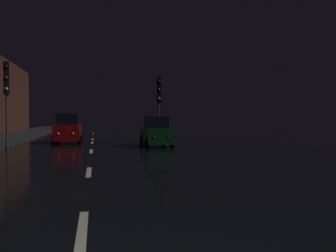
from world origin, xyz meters
TOP-DOWN VIEW (x-y plane):
  - ground at (0.00, 24.50)m, footprint 26.54×84.00m
  - lane_centerline at (0.00, 19.55)m, footprint 0.16×37.22m
  - traffic_light_far_right at (4.77, 22.81)m, footprint 0.35×0.48m
  - traffic_light_far_left at (-4.77, 19.15)m, footprint 0.36×0.48m
  - car_approaching_headlights at (-1.69, 23.53)m, footprint 1.90×4.11m
  - car_parked_right_far at (3.97, 19.39)m, footprint 1.70×3.69m

SIDE VIEW (x-z plane):
  - ground at x=0.00m, z-range -0.02..0.00m
  - lane_centerline at x=0.00m, z-range 0.00..0.01m
  - car_parked_right_far at x=3.97m, z-range -0.08..1.78m
  - car_approaching_headlights at x=-1.69m, z-range -0.09..1.98m
  - traffic_light_far_right at x=4.77m, z-range 1.06..5.81m
  - traffic_light_far_left at x=-4.77m, z-range 1.14..6.15m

